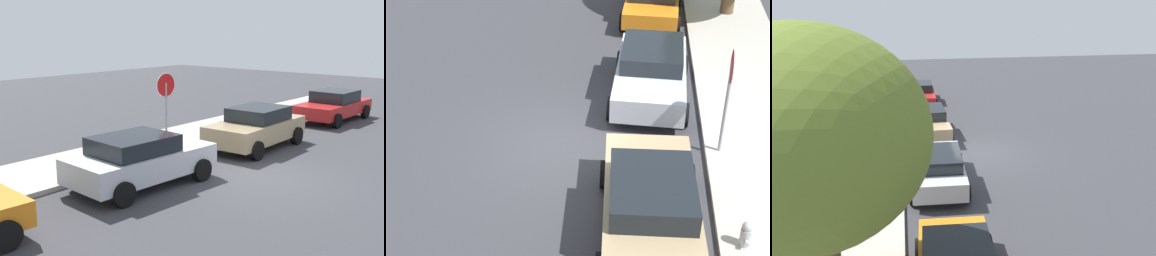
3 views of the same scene
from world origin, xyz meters
TOP-DOWN VIEW (x-y plane):
  - ground_plane at (0.00, 0.00)m, footprint 60.00×60.00m
  - sidewalk_curb at (0.00, 4.96)m, footprint 32.00×2.94m
  - stop_sign at (0.04, 3.82)m, footprint 0.81×0.09m
  - parked_car_silver at (-2.75, 2.17)m, footprint 4.23×2.28m
  - parked_car_tan at (2.94, 2.11)m, footprint 4.25×2.19m
  - parked_car_red at (9.66, 2.24)m, footprint 4.55×2.17m
  - street_tree_near_corner at (-8.85, 5.14)m, footprint 4.75×4.75m
  - fire_hydrant at (3.26, 3.98)m, footprint 0.30×0.22m

SIDE VIEW (x-z plane):
  - ground_plane at x=0.00m, z-range 0.00..0.00m
  - sidewalk_curb at x=0.00m, z-range 0.00..0.14m
  - fire_hydrant at x=3.26m, z-range 0.00..0.72m
  - parked_car_red at x=9.66m, z-range 0.01..1.40m
  - parked_car_silver at x=-2.75m, z-range 0.03..1.47m
  - parked_car_tan at x=2.94m, z-range 0.02..1.49m
  - stop_sign at x=0.04m, z-range 0.54..3.34m
  - street_tree_near_corner at x=-8.85m, z-range 1.12..7.56m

